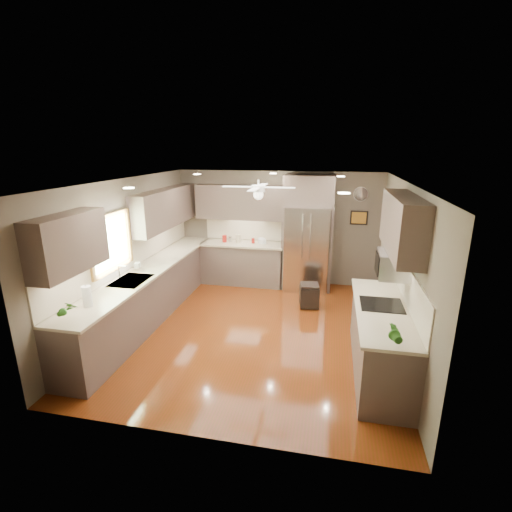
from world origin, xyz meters
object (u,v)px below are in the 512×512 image
(microwave, at_px, (393,264))
(canister_a, at_px, (224,239))
(paper_towel, at_px, (87,296))
(canister_d, at_px, (253,241))
(potted_plant_left, at_px, (66,309))
(bowl, at_px, (262,242))
(potted_plant_right, at_px, (394,334))
(refrigerator, at_px, (308,235))
(stool, at_px, (309,296))
(soap_bottle, at_px, (138,265))
(canister_c, at_px, (238,238))
(canister_b, at_px, (230,239))

(microwave, bearing_deg, canister_a, 139.27)
(microwave, xyz_separation_m, paper_towel, (-4.00, -0.99, -0.40))
(canister_a, relative_size, paper_towel, 0.50)
(canister_d, distance_m, potted_plant_left, 4.43)
(bowl, bearing_deg, paper_towel, -113.97)
(potted_plant_left, xyz_separation_m, potted_plant_right, (3.85, 0.17, -0.01))
(refrigerator, bearing_deg, stool, -82.10)
(potted_plant_left, distance_m, microwave, 4.24)
(refrigerator, height_order, paper_towel, refrigerator)
(potted_plant_right, bearing_deg, potted_plant_left, -177.40)
(canister_d, distance_m, soap_bottle, 2.71)
(soap_bottle, distance_m, microwave, 4.16)
(canister_a, distance_m, soap_bottle, 2.37)
(canister_a, height_order, canister_d, canister_a)
(microwave, bearing_deg, stool, 125.06)
(canister_c, distance_m, paper_towel, 3.92)
(microwave, relative_size, paper_towel, 1.77)
(canister_a, xyz_separation_m, microwave, (3.17, -2.73, 0.46))
(canister_a, xyz_separation_m, bowl, (0.85, 0.04, -0.05))
(potted_plant_right, distance_m, bowl, 4.59)
(canister_a, relative_size, potted_plant_right, 0.53)
(canister_a, bearing_deg, potted_plant_left, -100.88)
(potted_plant_right, height_order, bowl, potted_plant_right)
(canister_a, relative_size, canister_b, 1.26)
(potted_plant_left, height_order, microwave, microwave)
(canister_b, xyz_separation_m, potted_plant_left, (-0.92, -4.19, 0.09))
(potted_plant_right, relative_size, microwave, 0.53)
(canister_d, bearing_deg, canister_c, 178.44)
(canister_c, relative_size, potted_plant_right, 0.62)
(canister_d, height_order, stool, canister_d)
(canister_b, relative_size, potted_plant_left, 0.39)
(bowl, xyz_separation_m, paper_towel, (-1.67, -3.76, 0.11))
(canister_b, relative_size, canister_c, 0.68)
(canister_a, bearing_deg, potted_plant_right, -52.54)
(potted_plant_right, relative_size, stool, 0.65)
(canister_d, bearing_deg, canister_b, 179.21)
(canister_c, distance_m, bowl, 0.54)
(canister_a, height_order, paper_towel, paper_towel)
(stool, bearing_deg, canister_c, 147.18)
(bowl, bearing_deg, refrigerator, -3.86)
(stool, bearing_deg, canister_b, 149.90)
(canister_a, xyz_separation_m, potted_plant_right, (3.05, -3.98, 0.07))
(canister_c, bearing_deg, stool, -32.82)
(refrigerator, relative_size, stool, 5.46)
(canister_b, height_order, potted_plant_right, potted_plant_right)
(canister_d, height_order, microwave, microwave)
(potted_plant_left, distance_m, stool, 4.27)
(paper_towel, bearing_deg, potted_plant_right, -3.88)
(paper_towel, bearing_deg, stool, 43.55)
(canister_d, relative_size, potted_plant_right, 0.37)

